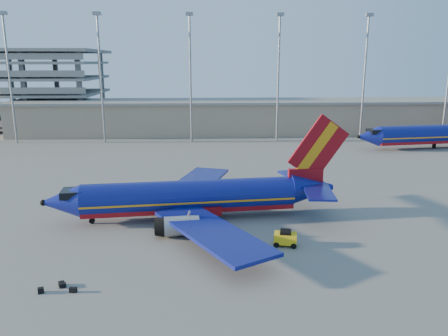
{
  "coord_description": "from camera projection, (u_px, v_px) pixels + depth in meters",
  "views": [
    {
      "loc": [
        -2.47,
        -54.83,
        18.24
      ],
      "look_at": [
        0.44,
        3.15,
        4.0
      ],
      "focal_mm": 35.0,
      "sensor_mm": 36.0,
      "label": 1
    }
  ],
  "objects": [
    {
      "name": "baggage_tug",
      "position": [
        285.0,
        238.0,
        44.15
      ],
      "size": [
        2.53,
        1.84,
        1.64
      ],
      "rotation": [
        0.0,
        0.0,
        -0.22
      ],
      "color": "yellow",
      "rests_on": "ground"
    },
    {
      "name": "light_mast_row",
      "position": [
        235.0,
        64.0,
        98.33
      ],
      "size": [
        101.6,
        1.6,
        28.65
      ],
      "color": "gray",
      "rests_on": "ground"
    },
    {
      "name": "aircraft_main",
      "position": [
        197.0,
        197.0,
        51.54
      ],
      "size": [
        36.02,
        34.51,
        12.2
      ],
      "rotation": [
        0.0,
        0.0,
        0.1
      ],
      "color": "navy",
      "rests_on": "ground"
    },
    {
      "name": "luggage_pile",
      "position": [
        59.0,
        288.0,
        35.72
      ],
      "size": [
        3.19,
        1.65,
        0.45
      ],
      "color": "black",
      "rests_on": "ground"
    },
    {
      "name": "aircraft_second",
      "position": [
        440.0,
        134.0,
        93.66
      ],
      "size": [
        38.84,
        15.04,
        13.18
      ],
      "rotation": [
        0.0,
        0.0,
        0.13
      ],
      "color": "navy",
      "rests_on": "ground"
    },
    {
      "name": "ground",
      "position": [
        222.0,
        203.0,
        57.65
      ],
      "size": [
        220.0,
        220.0,
        0.0
      ],
      "primitive_type": "plane",
      "color": "slate",
      "rests_on": "ground"
    },
    {
      "name": "terminal_building",
      "position": [
        250.0,
        116.0,
        113.37
      ],
      "size": [
        122.0,
        16.0,
        8.5
      ],
      "color": "#9D876C",
      "rests_on": "ground"
    }
  ]
}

